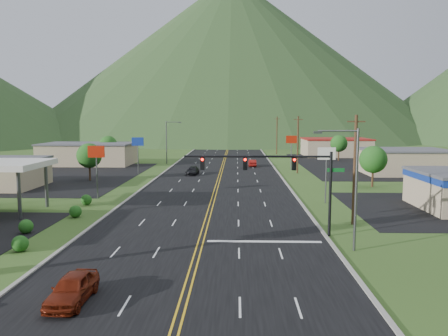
{
  "coord_description": "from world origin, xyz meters",
  "views": [
    {
      "loc": [
        2.8,
        -21.55,
        9.77
      ],
      "look_at": [
        1.48,
        23.8,
        4.5
      ],
      "focal_mm": 35.0,
      "sensor_mm": 36.0,
      "label": 1
    }
  ],
  "objects_px": {
    "streetlight_east": "(352,181)",
    "car_red_near": "(72,289)",
    "car_dark_mid": "(193,171)",
    "car_red_far": "(252,163)",
    "traffic_signal": "(281,172)",
    "streetlight_west": "(168,139)"
  },
  "relations": [
    {
      "from": "traffic_signal",
      "to": "car_red_far",
      "type": "relative_size",
      "value": 3.17
    },
    {
      "from": "traffic_signal",
      "to": "streetlight_west",
      "type": "xyz_separation_m",
      "value": [
        -18.16,
        56.0,
        -0.15
      ]
    },
    {
      "from": "car_red_near",
      "to": "car_dark_mid",
      "type": "xyz_separation_m",
      "value": [
        1.15,
        51.86,
        -0.1
      ]
    },
    {
      "from": "streetlight_east",
      "to": "car_dark_mid",
      "type": "xyz_separation_m",
      "value": [
        -15.88,
        42.2,
        -4.53
      ]
    },
    {
      "from": "traffic_signal",
      "to": "car_red_near",
      "type": "xyz_separation_m",
      "value": [
        -12.33,
        -13.66,
        -4.57
      ]
    },
    {
      "from": "car_red_near",
      "to": "car_dark_mid",
      "type": "distance_m",
      "value": 51.87
    },
    {
      "from": "car_dark_mid",
      "to": "car_red_far",
      "type": "bearing_deg",
      "value": 55.58
    },
    {
      "from": "traffic_signal",
      "to": "streetlight_west",
      "type": "bearing_deg",
      "value": 107.97
    },
    {
      "from": "streetlight_east",
      "to": "traffic_signal",
      "type": "bearing_deg",
      "value": 139.61
    },
    {
      "from": "streetlight_east",
      "to": "streetlight_west",
      "type": "xyz_separation_m",
      "value": [
        -22.86,
        60.0,
        0.0
      ]
    },
    {
      "from": "traffic_signal",
      "to": "car_red_far",
      "type": "height_order",
      "value": "traffic_signal"
    },
    {
      "from": "streetlight_west",
      "to": "car_red_far",
      "type": "height_order",
      "value": "streetlight_west"
    },
    {
      "from": "car_red_near",
      "to": "car_dark_mid",
      "type": "bearing_deg",
      "value": 89.57
    },
    {
      "from": "car_red_near",
      "to": "car_red_far",
      "type": "height_order",
      "value": "car_red_near"
    },
    {
      "from": "streetlight_east",
      "to": "car_dark_mid",
      "type": "height_order",
      "value": "streetlight_east"
    },
    {
      "from": "streetlight_east",
      "to": "car_red_far",
      "type": "height_order",
      "value": "streetlight_east"
    },
    {
      "from": "traffic_signal",
      "to": "car_red_near",
      "type": "bearing_deg",
      "value": -132.08
    },
    {
      "from": "streetlight_east",
      "to": "car_red_far",
      "type": "relative_size",
      "value": 2.18
    },
    {
      "from": "traffic_signal",
      "to": "streetlight_east",
      "type": "bearing_deg",
      "value": -40.39
    },
    {
      "from": "streetlight_east",
      "to": "car_red_near",
      "type": "xyz_separation_m",
      "value": [
        -17.03,
        -9.66,
        -4.43
      ]
    },
    {
      "from": "traffic_signal",
      "to": "car_red_far",
      "type": "bearing_deg",
      "value": 90.61
    },
    {
      "from": "streetlight_east",
      "to": "car_red_near",
      "type": "bearing_deg",
      "value": -150.43
    }
  ]
}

